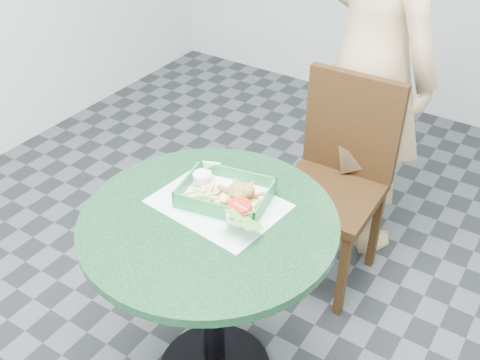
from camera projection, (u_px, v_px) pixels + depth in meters
The scene contains 9 objects.
cafe_table at pixel (210, 263), 1.85m from camera, with size 0.81×0.81×0.75m.
dining_chair at pixel (338, 169), 2.38m from camera, with size 0.41×0.41×0.93m.
diner_person at pixel (377, 19), 2.27m from camera, with size 0.79×0.52×2.18m, color tan.
placemat at pixel (219, 208), 1.81m from camera, with size 0.40×0.30×0.00m, color silver.
food_basket at pixel (225, 201), 1.82m from camera, with size 0.28×0.20×0.06m.
crab_sandwich at pixel (237, 201), 1.76m from camera, with size 0.13×0.13×0.07m.
fries_pile at pixel (209, 193), 1.82m from camera, with size 0.10×0.11×0.04m, color #D4C878, non-canonical shape.
sauce_ramekin at pixel (207, 180), 1.85m from camera, with size 0.06×0.06×0.03m.
garnish_cup at pixel (233, 220), 1.70m from camera, with size 0.13×0.13×0.05m.
Camera 1 is at (0.82, -1.07, 1.88)m, focal length 42.00 mm.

